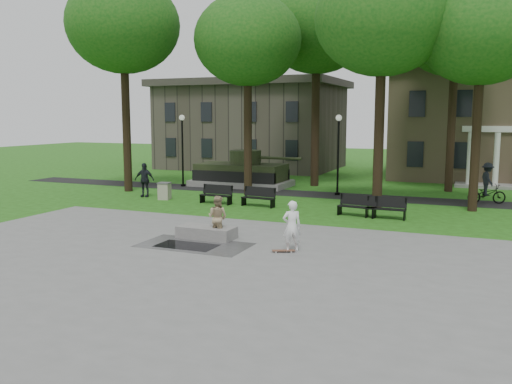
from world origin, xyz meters
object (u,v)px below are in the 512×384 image
(park_bench_0, at_px, (217,194))
(trash_bin, at_px, (165,191))
(skateboarder, at_px, (292,226))
(concrete_block, at_px, (207,232))
(friend_watching, at_px, (218,217))
(cyclist, at_px, (487,187))

(park_bench_0, distance_m, trash_bin, 3.37)
(park_bench_0, bearing_deg, trash_bin, -178.80)
(skateboarder, bearing_deg, park_bench_0, -81.75)
(concrete_block, height_order, trash_bin, trash_bin)
(skateboarder, bearing_deg, friend_watching, -45.46)
(friend_watching, distance_m, trash_bin, 10.68)
(cyclist, height_order, trash_bin, cyclist)
(friend_watching, height_order, cyclist, cyclist)
(skateboarder, xyz_separation_m, cyclist, (6.24, 13.90, -0.01))
(friend_watching, bearing_deg, cyclist, -121.55)
(skateboarder, height_order, trash_bin, skateboarder)
(cyclist, xyz_separation_m, park_bench_0, (-13.34, -5.49, -0.38))
(concrete_block, bearing_deg, friend_watching, 4.56)
(friend_watching, height_order, park_bench_0, friend_watching)
(friend_watching, bearing_deg, trash_bin, -42.98)
(concrete_block, bearing_deg, trash_bin, 130.81)
(concrete_block, distance_m, friend_watching, 0.76)
(park_bench_0, bearing_deg, cyclist, 26.96)
(park_bench_0, relative_size, trash_bin, 1.91)
(concrete_block, distance_m, park_bench_0, 8.40)
(friend_watching, xyz_separation_m, park_bench_0, (-3.88, 7.63, -0.32))
(concrete_block, height_order, skateboarder, skateboarder)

